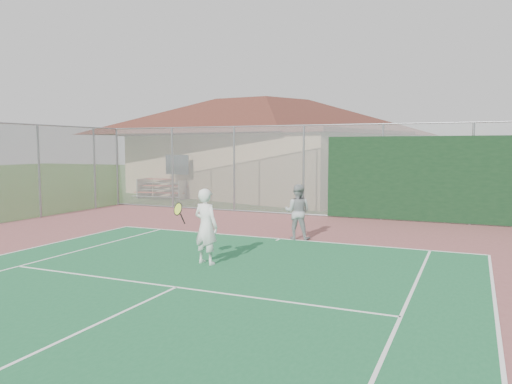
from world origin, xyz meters
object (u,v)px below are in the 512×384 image
(player_grey_back, at_px, (298,212))
(player_white_front, at_px, (205,227))
(bleachers, at_px, (164,188))
(clubhouse, at_px, (262,137))

(player_grey_back, bearing_deg, player_white_front, 70.66)
(bleachers, xyz_separation_m, player_white_front, (9.39, -12.17, 0.33))
(player_grey_back, bearing_deg, bleachers, -45.11)
(clubhouse, distance_m, player_grey_back, 14.29)
(bleachers, relative_size, player_grey_back, 1.79)
(clubhouse, bearing_deg, player_white_front, -55.40)
(player_white_front, bearing_deg, bleachers, -40.59)
(clubhouse, xyz_separation_m, player_grey_back, (6.43, -12.53, -2.43))
(clubhouse, relative_size, bleachers, 5.92)
(player_white_front, xyz_separation_m, player_grey_back, (0.90, 3.75, -0.07))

